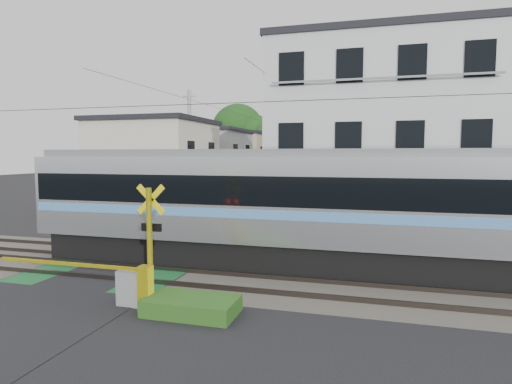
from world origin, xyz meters
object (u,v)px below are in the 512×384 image
(crossing_signal_near, at_px, (135,278))
(apartment_block, at_px, (379,138))
(pedestrian, at_px, (302,184))
(crossing_signal_far, at_px, (121,224))

(crossing_signal_near, xyz_separation_m, apartment_block, (5.91, 13.15, 3.94))
(crossing_signal_near, distance_m, pedestrian, 35.75)
(crossing_signal_near, bearing_deg, apartment_block, 65.78)
(crossing_signal_far, height_order, apartment_block, apartment_block)
(apartment_block, height_order, pedestrian, apartment_block)
(crossing_signal_far, distance_m, pedestrian, 28.61)
(crossing_signal_near, height_order, crossing_signal_far, same)
(crossing_signal_far, bearing_deg, apartment_block, 27.78)
(crossing_signal_near, relative_size, pedestrian, 3.14)
(crossing_signal_far, relative_size, pedestrian, 3.14)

